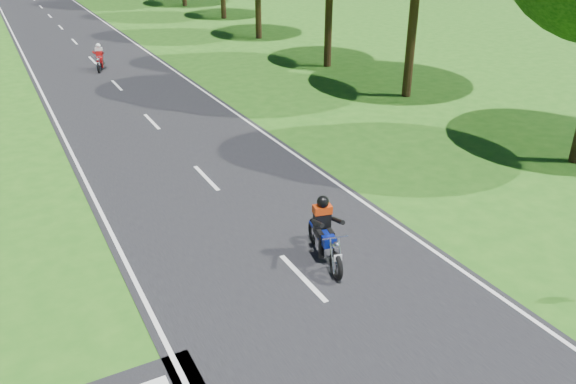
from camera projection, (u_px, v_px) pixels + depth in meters
ground at (354, 331)px, 10.79m from camera, size 160.00×160.00×0.00m
main_road at (41, 7)px, 50.44m from camera, size 7.00×140.00×0.02m
road_markings at (42, 10)px, 48.89m from camera, size 7.40×140.00×0.01m
rider_near_blue at (325, 230)px, 12.68m from camera, size 1.00×1.96×1.56m
rider_far_red at (99, 57)px, 29.08m from camera, size 1.01×1.70×1.34m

